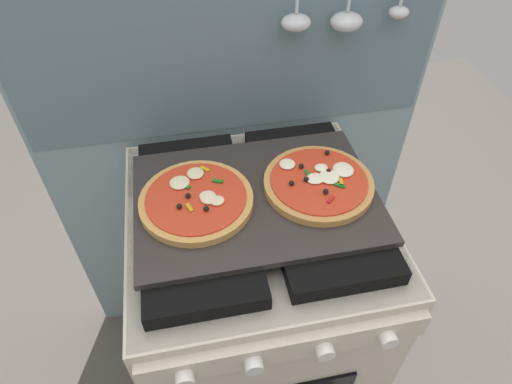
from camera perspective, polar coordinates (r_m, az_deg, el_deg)
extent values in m
plane|color=#4C4742|center=(1.76, 0.00, -21.91)|extent=(4.00, 4.00, 0.00)
cube|color=#7A939E|center=(1.33, -2.85, 5.40)|extent=(1.10, 0.03, 1.55)
cube|color=slate|center=(1.11, -3.43, 19.97)|extent=(1.08, 0.00, 0.56)
ellipsoid|color=silver|center=(1.11, 5.19, 21.01)|extent=(0.07, 0.06, 0.04)
ellipsoid|color=silver|center=(1.15, 11.61, 20.80)|extent=(0.08, 0.07, 0.04)
ellipsoid|color=silver|center=(1.20, 17.99, 21.26)|extent=(0.05, 0.04, 0.03)
cube|color=beige|center=(1.37, 0.00, -14.82)|extent=(0.60, 0.60, 0.86)
cube|color=black|center=(1.03, 0.00, -2.84)|extent=(0.59, 0.59, 0.01)
cube|color=black|center=(1.00, -7.88, -2.97)|extent=(0.24, 0.51, 0.04)
cube|color=black|center=(1.04, 7.59, -0.73)|extent=(0.24, 0.51, 0.04)
cube|color=beige|center=(0.91, 4.07, -19.58)|extent=(0.58, 0.02, 0.07)
cylinder|color=silver|center=(0.89, -9.21, -22.87)|extent=(0.04, 0.02, 0.04)
cylinder|color=silver|center=(0.89, -0.27, -21.62)|extent=(0.04, 0.02, 0.04)
cylinder|color=silver|center=(0.91, 8.95, -19.79)|extent=(0.04, 0.02, 0.04)
cylinder|color=silver|center=(0.95, 16.78, -17.83)|extent=(0.04, 0.02, 0.04)
cube|color=#2D2826|center=(0.99, 0.00, -0.74)|extent=(0.54, 0.38, 0.02)
cylinder|color=tan|center=(0.97, -7.71, -1.22)|extent=(0.25, 0.25, 0.02)
cylinder|color=red|center=(0.96, -7.77, -0.77)|extent=(0.22, 0.22, 0.00)
ellipsoid|color=beige|center=(0.95, -6.33, -0.44)|extent=(0.04, 0.03, 0.01)
ellipsoid|color=beige|center=(0.99, -9.50, 1.15)|extent=(0.03, 0.03, 0.01)
ellipsoid|color=beige|center=(0.95, -6.18, -0.74)|extent=(0.04, 0.04, 0.01)
ellipsoid|color=beige|center=(1.01, -7.85, 2.42)|extent=(0.04, 0.04, 0.01)
ellipsoid|color=beige|center=(0.99, -9.86, 1.22)|extent=(0.04, 0.04, 0.01)
ellipsoid|color=beige|center=(0.94, -5.07, -1.11)|extent=(0.03, 0.03, 0.01)
cube|color=gold|center=(0.94, -8.60, -2.00)|extent=(0.02, 0.03, 0.00)
cube|color=#19721E|center=(0.98, -9.08, 0.83)|extent=(0.02, 0.02, 0.00)
cube|color=#19721E|center=(0.99, -4.99, 1.42)|extent=(0.03, 0.02, 0.00)
sphere|color=black|center=(0.94, -9.91, -1.83)|extent=(0.01, 0.01, 0.01)
sphere|color=black|center=(0.96, -8.80, -0.43)|extent=(0.01, 0.01, 0.01)
sphere|color=black|center=(0.93, -6.46, -2.12)|extent=(0.01, 0.01, 0.01)
cube|color=gold|center=(1.02, -6.63, 2.98)|extent=(0.02, 0.02, 0.00)
cylinder|color=#C18947|center=(1.01, 8.03, 1.18)|extent=(0.25, 0.25, 0.02)
cylinder|color=red|center=(1.00, 8.10, 1.64)|extent=(0.22, 0.22, 0.00)
ellipsoid|color=#F4EACC|center=(1.01, 9.42, 2.03)|extent=(0.05, 0.05, 0.01)
ellipsoid|color=#F4EACC|center=(1.03, 4.07, 3.63)|extent=(0.04, 0.04, 0.01)
ellipsoid|color=#F4EACC|center=(1.03, 11.22, 2.86)|extent=(0.05, 0.05, 0.01)
ellipsoid|color=#F4EACC|center=(1.00, 7.68, 1.78)|extent=(0.04, 0.03, 0.01)
ellipsoid|color=#F4EACC|center=(1.02, 8.42, 3.14)|extent=(0.03, 0.03, 0.01)
ellipsoid|color=#F4EACC|center=(0.99, 7.77, 1.54)|extent=(0.04, 0.04, 0.01)
sphere|color=black|center=(0.99, 6.51, 1.71)|extent=(0.01, 0.01, 0.01)
sphere|color=black|center=(1.07, 9.21, 5.09)|extent=(0.01, 0.01, 0.01)
cube|color=gold|center=(1.00, 10.95, 1.28)|extent=(0.01, 0.02, 0.00)
sphere|color=black|center=(0.98, 4.64, 1.15)|extent=(0.01, 0.01, 0.01)
sphere|color=black|center=(1.02, 5.89, 3.36)|extent=(0.01, 0.01, 0.01)
sphere|color=black|center=(0.97, 9.01, 0.07)|extent=(0.01, 0.01, 0.01)
cube|color=red|center=(0.96, 9.63, -0.92)|extent=(0.02, 0.02, 0.00)
cube|color=#19721E|center=(0.99, 10.78, 0.83)|extent=(0.02, 0.02, 0.00)
sphere|color=black|center=(1.02, 9.39, 2.66)|extent=(0.01, 0.01, 0.01)
cube|color=#19721E|center=(1.01, 6.74, 2.37)|extent=(0.01, 0.02, 0.00)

